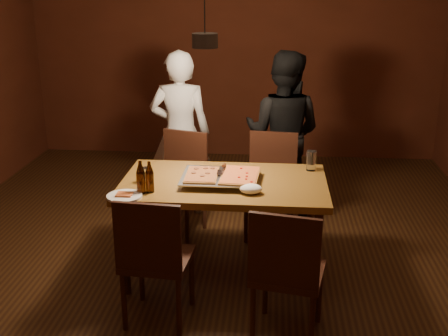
# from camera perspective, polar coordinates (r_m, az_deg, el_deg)

# --- Properties ---
(room_shell) EXTENTS (6.00, 6.00, 6.00)m
(room_shell) POSITION_cam_1_polar(r_m,az_deg,el_deg) (4.03, -1.90, 7.85)
(room_shell) COLOR #3B2410
(room_shell) RESTS_ON ground
(dining_table) EXTENTS (1.50, 0.90, 0.75)m
(dining_table) POSITION_cam_1_polar(r_m,az_deg,el_deg) (4.14, 0.00, -2.28)
(dining_table) COLOR olive
(dining_table) RESTS_ON floor
(chair_far_left) EXTENTS (0.53, 0.53, 0.49)m
(chair_far_left) POSITION_cam_1_polar(r_m,az_deg,el_deg) (4.94, -4.40, -0.53)
(chair_far_left) COLOR #38190F
(chair_far_left) RESTS_ON floor
(chair_far_right) EXTENTS (0.46, 0.46, 0.49)m
(chair_far_right) POSITION_cam_1_polar(r_m,az_deg,el_deg) (4.90, 4.85, -0.70)
(chair_far_right) COLOR #38190F
(chair_far_right) RESTS_ON floor
(chair_near_left) EXTENTS (0.45, 0.45, 0.49)m
(chair_near_left) POSITION_cam_1_polar(r_m,az_deg,el_deg) (3.59, -7.19, -8.28)
(chair_near_left) COLOR #38190F
(chair_near_left) RESTS_ON floor
(chair_near_right) EXTENTS (0.49, 0.49, 0.49)m
(chair_near_right) POSITION_cam_1_polar(r_m,az_deg,el_deg) (3.42, 6.37, -9.66)
(chair_near_right) COLOR #38190F
(chair_near_right) RESTS_ON floor
(pizza_tray) EXTENTS (0.55, 0.45, 0.05)m
(pizza_tray) POSITION_cam_1_polar(r_m,az_deg,el_deg) (4.08, -0.42, -1.10)
(pizza_tray) COLOR silver
(pizza_tray) RESTS_ON dining_table
(pizza_meat) EXTENTS (0.24, 0.37, 0.02)m
(pizza_meat) POSITION_cam_1_polar(r_m,az_deg,el_deg) (4.07, -2.27, -0.67)
(pizza_meat) COLOR maroon
(pizza_meat) RESTS_ON pizza_tray
(pizza_cheese) EXTENTS (0.29, 0.43, 0.02)m
(pizza_cheese) POSITION_cam_1_polar(r_m,az_deg,el_deg) (4.06, 1.66, -0.73)
(pizza_cheese) COLOR gold
(pizza_cheese) RESTS_ON pizza_tray
(spatula) EXTENTS (0.09, 0.24, 0.04)m
(spatula) POSITION_cam_1_polar(r_m,az_deg,el_deg) (4.10, -0.18, -0.44)
(spatula) COLOR silver
(spatula) RESTS_ON pizza_tray
(beer_bottle_a) EXTENTS (0.06, 0.06, 0.23)m
(beer_bottle_a) POSITION_cam_1_polar(r_m,az_deg,el_deg) (3.88, -8.46, -0.93)
(beer_bottle_a) COLOR black
(beer_bottle_a) RESTS_ON dining_table
(beer_bottle_b) EXTENTS (0.06, 0.06, 0.22)m
(beer_bottle_b) POSITION_cam_1_polar(r_m,az_deg,el_deg) (3.90, -7.57, -0.91)
(beer_bottle_b) COLOR black
(beer_bottle_b) RESTS_ON dining_table
(water_glass_left) EXTENTS (0.07, 0.07, 0.11)m
(water_glass_left) POSITION_cam_1_polar(r_m,az_deg,el_deg) (4.11, -7.95, -0.69)
(water_glass_left) COLOR silver
(water_glass_left) RESTS_ON dining_table
(water_glass_right) EXTENTS (0.07, 0.07, 0.15)m
(water_glass_right) POSITION_cam_1_polar(r_m,az_deg,el_deg) (4.37, 8.85, 0.73)
(water_glass_right) COLOR silver
(water_glass_right) RESTS_ON dining_table
(plate_slice) EXTENTS (0.24, 0.24, 0.03)m
(plate_slice) POSITION_cam_1_polar(r_m,az_deg,el_deg) (3.86, -10.08, -2.82)
(plate_slice) COLOR white
(plate_slice) RESTS_ON dining_table
(napkin) EXTENTS (0.16, 0.12, 0.07)m
(napkin) POSITION_cam_1_polar(r_m,az_deg,el_deg) (3.87, 2.73, -2.12)
(napkin) COLOR white
(napkin) RESTS_ON dining_table
(diner_white) EXTENTS (0.58, 0.39, 1.55)m
(diner_white) POSITION_cam_1_polar(r_m,az_deg,el_deg) (5.30, -4.46, 3.54)
(diner_white) COLOR silver
(diner_white) RESTS_ON floor
(diner_dark) EXTENTS (0.89, 0.77, 1.55)m
(diner_dark) POSITION_cam_1_polar(r_m,az_deg,el_deg) (5.32, 5.99, 3.52)
(diner_dark) COLOR black
(diner_dark) RESTS_ON floor
(pendant_lamp) EXTENTS (0.18, 0.18, 1.10)m
(pendant_lamp) POSITION_cam_1_polar(r_m,az_deg,el_deg) (3.98, -1.95, 12.96)
(pendant_lamp) COLOR black
(pendant_lamp) RESTS_ON ceiling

